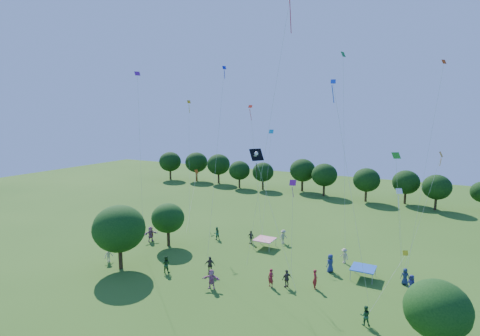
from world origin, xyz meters
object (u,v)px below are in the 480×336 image
(near_tree_west, at_px, (119,229))
(red_high_kite, at_px, (281,56))
(near_tree_east, at_px, (437,309))
(tent_red_stripe, at_px, (265,239))
(pirate_kite, at_px, (257,157))
(tent_blue, at_px, (363,268))
(near_tree_north, at_px, (168,218))

(near_tree_west, xyz_separation_m, red_high_kite, (15.26, 5.03, 16.53))
(near_tree_east, height_order, tent_red_stripe, near_tree_east)
(tent_red_stripe, bearing_deg, pirate_kite, -70.03)
(tent_blue, height_order, pirate_kite, pirate_kite)
(near_tree_west, relative_size, tent_red_stripe, 3.01)
(near_tree_west, distance_m, pirate_kite, 16.27)
(near_tree_north, bearing_deg, near_tree_east, -16.37)
(near_tree_west, distance_m, near_tree_east, 28.65)
(pirate_kite, bearing_deg, red_high_kite, 57.24)
(near_tree_west, relative_size, near_tree_east, 1.26)
(pirate_kite, bearing_deg, near_tree_east, -14.61)
(near_tree_west, height_order, red_high_kite, red_high_kite)
(tent_blue, bearing_deg, near_tree_east, -58.25)
(tent_blue, xyz_separation_m, red_high_kite, (-7.10, -4.30, 19.72))
(near_tree_west, height_order, pirate_kite, pirate_kite)
(near_tree_east, distance_m, red_high_kite, 22.67)
(near_tree_west, bearing_deg, tent_red_stripe, 49.56)
(near_tree_west, xyz_separation_m, tent_blue, (22.36, 9.33, -3.19))
(near_tree_north, relative_size, near_tree_east, 0.99)
(pirate_kite, distance_m, red_high_kite, 9.08)
(tent_red_stripe, height_order, tent_blue, same)
(near_tree_north, xyz_separation_m, pirate_kite, (13.91, -4.57, 8.58))
(near_tree_north, relative_size, tent_blue, 2.36)
(near_tree_east, distance_m, pirate_kite, 17.42)
(near_tree_north, bearing_deg, tent_blue, 4.45)
(red_high_kite, bearing_deg, tent_blue, 31.21)
(tent_red_stripe, bearing_deg, tent_blue, -14.58)
(tent_blue, distance_m, red_high_kite, 21.40)
(near_tree_west, relative_size, near_tree_north, 1.27)
(near_tree_west, height_order, tent_blue, near_tree_west)
(near_tree_east, relative_size, pirate_kite, 0.46)
(tent_red_stripe, bearing_deg, near_tree_east, -36.15)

